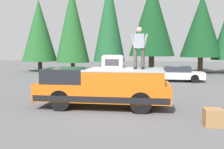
{
  "coord_description": "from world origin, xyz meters",
  "views": [
    {
      "loc": [
        -10.19,
        -1.63,
        2.43
      ],
      "look_at": [
        0.79,
        -0.1,
        1.35
      ],
      "focal_mm": 40.84,
      "sensor_mm": 36.0,
      "label": 1
    }
  ],
  "objects": [
    {
      "name": "wooden_crate",
      "position": [
        -1.88,
        -3.73,
        0.28
      ],
      "size": [
        0.56,
        0.56,
        0.56
      ],
      "primitive_type": "cube",
      "color": "olive",
      "rests_on": "ground"
    },
    {
      "name": "conifer_right",
      "position": [
        16.54,
        6.38,
        5.12
      ],
      "size": [
        3.64,
        3.64,
        9.17
      ],
      "color": "#4C3826",
      "rests_on": "ground"
    },
    {
      "name": "parked_car_silver",
      "position": [
        10.12,
        1.17,
        0.58
      ],
      "size": [
        1.64,
        4.1,
        1.16
      ],
      "color": "silver",
      "rests_on": "ground"
    },
    {
      "name": "compressor_unit",
      "position": [
        0.45,
        -0.19,
        1.93
      ],
      "size": [
        0.65,
        0.84,
        0.56
      ],
      "color": "silver",
      "rests_on": "pickup_truck"
    },
    {
      "name": "ground_plane",
      "position": [
        0.0,
        0.0,
        0.0
      ],
      "size": [
        90.0,
        90.0,
        0.0
      ],
      "primitive_type": "plane",
      "color": "#565659"
    },
    {
      "name": "person_on_truck_bed",
      "position": [
        0.17,
        -1.3,
        2.55
      ],
      "size": [
        0.29,
        0.72,
        1.69
      ],
      "color": "#423D38",
      "rests_on": "pickup_truck"
    },
    {
      "name": "conifer_center_right",
      "position": [
        16.73,
        2.41,
        5.57
      ],
      "size": [
        3.37,
        3.37,
        9.95
      ],
      "color": "#4C3826",
      "rests_on": "ground"
    },
    {
      "name": "parked_car_white",
      "position": [
        9.8,
        -3.85,
        0.58
      ],
      "size": [
        1.64,
        4.1,
        1.16
      ],
      "color": "white",
      "rests_on": "ground"
    },
    {
      "name": "conifer_center_left",
      "position": [
        16.55,
        -2.05,
        5.6
      ],
      "size": [
        4.69,
        4.69,
        9.44
      ],
      "color": "#4C3826",
      "rests_on": "ground"
    },
    {
      "name": "pickup_truck",
      "position": [
        0.29,
        0.19,
        0.87
      ],
      "size": [
        2.01,
        5.54,
        1.65
      ],
      "color": "orange",
      "rests_on": "ground"
    },
    {
      "name": "conifer_far_right",
      "position": [
        17.44,
        10.52,
        4.6
      ],
      "size": [
        3.9,
        3.9,
        8.07
      ],
      "color": "#4C3826",
      "rests_on": "ground"
    },
    {
      "name": "conifer_left",
      "position": [
        17.36,
        -7.11,
        4.89
      ],
      "size": [
        4.25,
        4.25,
        8.13
      ],
      "color": "#4C3826",
      "rests_on": "ground"
    }
  ]
}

